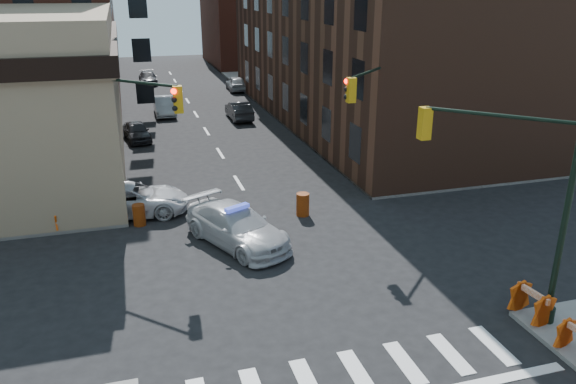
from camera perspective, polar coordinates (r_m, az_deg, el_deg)
ground at (r=22.25m, az=0.17°, el=-7.37°), size 140.00×140.00×0.00m
sidewalk_ne at (r=59.90m, az=12.72°, el=10.06°), size 34.00×54.50×0.15m
commercial_row_ne at (r=45.48m, az=8.22°, el=16.00°), size 14.00×34.00×14.00m
filler_nw at (r=81.58m, az=-24.74°, el=17.03°), size 20.00×18.00×16.00m
filler_ne at (r=79.45m, az=-2.06°, el=17.29°), size 16.00×16.00×12.00m
signal_pole_se at (r=18.61m, az=23.46°, el=0.63°), size 5.40×5.27×8.00m
signal_pole_nw at (r=24.96m, az=-16.47°, el=5.59°), size 3.58×3.67×8.00m
signal_pole_ne at (r=27.45m, az=8.82°, el=7.49°), size 3.67×3.58×8.00m
tree_ne_near at (r=47.25m, az=-0.01°, el=12.07°), size 3.00×3.00×4.85m
tree_ne_far at (r=54.90m, az=-2.41°, el=13.23°), size 3.00×3.00×4.85m
police_car at (r=23.70m, az=-5.23°, el=-3.49°), size 4.39×5.96×1.60m
pickup at (r=27.66m, az=-15.68°, el=-0.72°), size 5.67×3.09×1.51m
parked_car_wnear at (r=40.80m, az=-15.11°, el=5.97°), size 2.07×4.06×1.33m
parked_car_wfar at (r=48.44m, az=-12.43°, el=8.53°), size 1.61×4.61×1.52m
parked_car_wdeep at (r=64.35m, az=-14.05°, el=11.18°), size 1.88×4.60×1.33m
parked_car_enear at (r=45.99m, az=-5.00°, el=8.26°), size 1.61×4.45×1.46m
parked_car_efar at (r=58.79m, az=-5.27°, el=10.95°), size 1.89×4.45×1.50m
pedestrian_a at (r=26.97m, az=-21.67°, el=-1.39°), size 0.64×0.43×1.73m
pedestrian_b at (r=29.39m, az=-21.61°, el=0.53°), size 1.02×0.85×1.88m
barrel_road at (r=26.59m, az=1.51°, el=-1.27°), size 0.80×0.80×1.09m
barrel_bank at (r=26.40m, az=-14.89°, el=-2.27°), size 0.70×0.70×0.99m
barricade_se_a at (r=20.11m, az=23.50°, el=-10.38°), size 0.84×1.42×1.01m
barricade_nw_a at (r=26.79m, az=-21.69°, el=-2.57°), size 1.21×0.79×0.84m
barricade_nw_b at (r=27.80m, az=-22.57°, el=-1.88°), size 1.13×0.61×0.82m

